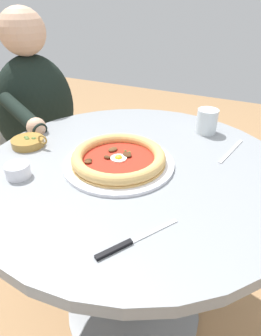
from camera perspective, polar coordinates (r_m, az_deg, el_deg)
name	(u,v)px	position (r m, az deg, el deg)	size (l,w,h in m)	color
ground_plane	(134,309)	(1.39, 0.60, -26.06)	(6.00, 6.00, 0.02)	#9E754C
dining_table	(134,209)	(0.96, 0.78, -8.19)	(0.92, 0.92, 0.72)	gray
pizza_on_plate	(119,159)	(0.84, -2.37, 1.80)	(0.33, 0.33, 0.04)	white
water_glass	(207,123)	(1.07, 14.82, 8.64)	(0.07, 0.07, 0.09)	silver
steak_knife	(127,244)	(0.60, -0.78, -14.72)	(0.11, 0.18, 0.01)	silver
ramekin_capers	(18,170)	(0.85, -21.42, -0.37)	(0.07, 0.07, 0.04)	white
olive_pan	(28,142)	(1.01, -19.55, 4.87)	(0.13, 0.11, 0.05)	olive
fork_utensil	(231,151)	(0.98, 19.31, 3.21)	(0.05, 0.19, 0.00)	#BCBCC1
diner_person	(43,147)	(1.50, -16.91, 3.98)	(0.47, 0.50, 1.11)	#282833
cafe_chair_diner	(31,137)	(1.63, -18.98, 5.73)	(0.58, 0.58, 0.81)	beige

